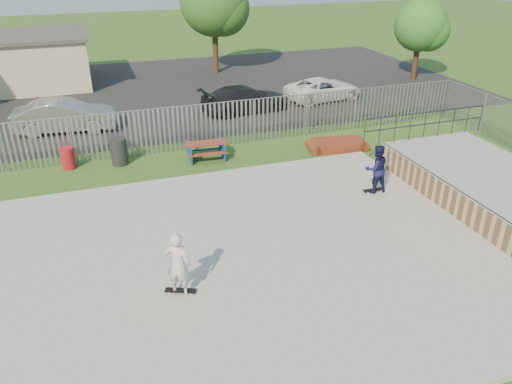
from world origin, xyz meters
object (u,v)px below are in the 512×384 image
object	(u,v)px
car_white	(323,89)
funbox	(337,145)
trash_bin_grey	(119,151)
trash_bin_red	(68,158)
car_silver	(65,116)
car_dark	(244,99)
skater_white	(178,264)
tree_right	(421,25)
picnic_table	(206,150)
tree_mid	(214,2)
skater_navy	(376,169)

from	to	relation	value
car_white	funbox	bearing A→B (deg)	151.43
trash_bin_grey	trash_bin_red	bearing A→B (deg)	173.53
trash_bin_red	car_silver	distance (m)	4.67
car_white	trash_bin_red	bearing A→B (deg)	104.15
car_dark	skater_white	distance (m)	15.78
funbox	tree_right	size ratio (longest dim) A/B	0.45
skater_white	car_white	bearing A→B (deg)	-93.76
car_dark	trash_bin_grey	bearing A→B (deg)	118.56
skater_white	picnic_table	bearing A→B (deg)	-74.73
funbox	tree_right	bearing A→B (deg)	50.12
car_dark	tree_mid	bearing A→B (deg)	-12.65
car_white	tree_mid	xyz separation A→B (m)	(-4.12, 8.52, 4.03)
car_silver	skater_white	world-z (taller)	skater_white
car_dark	car_white	bearing A→B (deg)	-89.71
funbox	tree_right	world-z (taller)	tree_right
funbox	tree_mid	xyz separation A→B (m)	(-1.32, 15.72, 4.46)
trash_bin_red	car_silver	world-z (taller)	car_silver
car_silver	tree_mid	distance (m)	14.21
tree_right	skater_white	xyz separation A→B (m)	(-19.24, -17.64, -2.40)
funbox	tree_mid	distance (m)	16.40
picnic_table	car_white	distance (m)	10.57
skater_navy	tree_mid	bearing A→B (deg)	-87.19
trash_bin_red	tree_mid	bearing A→B (deg)	54.87
car_dark	picnic_table	bearing A→B (deg)	140.66
trash_bin_red	car_dark	xyz separation A→B (m)	(9.01, 4.85, 0.26)
trash_bin_grey	tree_mid	distance (m)	16.80
funbox	skater_white	size ratio (longest dim) A/B	1.31
car_silver	tree_right	xyz separation A→B (m)	(21.97, 3.38, 2.64)
car_white	skater_white	size ratio (longest dim) A/B	2.54
tree_mid	skater_navy	distance (m)	20.47
tree_mid	funbox	bearing A→B (deg)	-85.19
skater_white	trash_bin_grey	bearing A→B (deg)	-52.84
funbox	trash_bin_red	xyz separation A→B (m)	(-11.19, 1.70, 0.23)
trash_bin_grey	skater_white	distance (m)	9.41
tree_right	funbox	bearing A→B (deg)	-137.70
car_white	skater_white	xyz separation A→B (m)	(-11.34, -15.10, 0.39)
funbox	tree_right	xyz separation A→B (m)	(10.70, 9.73, 3.22)
picnic_table	tree_mid	distance (m)	16.02
skater_white	skater_navy	bearing A→B (deg)	-122.63
car_white	skater_navy	size ratio (longest dim) A/B	2.54
trash_bin_red	car_dark	bearing A→B (deg)	28.27
trash_bin_red	car_white	distance (m)	15.04
car_silver	picnic_table	bearing A→B (deg)	-127.68
picnic_table	car_white	bearing A→B (deg)	40.37
car_silver	car_white	xyz separation A→B (m)	(14.07, 0.85, -0.15)
car_silver	car_white	world-z (taller)	car_silver
skater_white	trash_bin_red	bearing A→B (deg)	-41.43
funbox	trash_bin_grey	distance (m)	9.33
funbox	car_white	world-z (taller)	car_white
car_silver	car_dark	xyz separation A→B (m)	(9.09, 0.18, -0.08)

